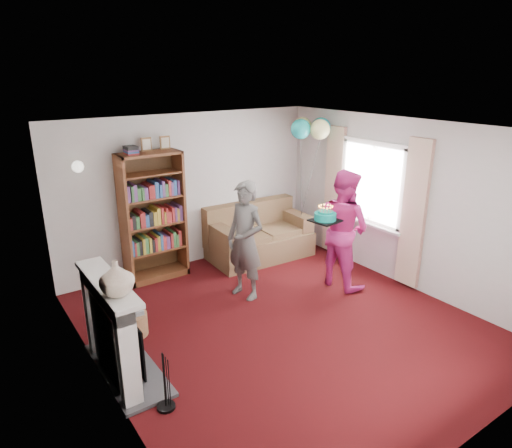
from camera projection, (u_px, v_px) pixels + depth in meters
ground at (283, 324)px, 5.94m from camera, size 5.00×5.00×0.00m
wall_back at (190, 191)px, 7.48m from camera, size 4.50×0.02×2.50m
wall_left at (97, 280)px, 4.31m from camera, size 0.02×5.00×2.50m
wall_right at (405, 204)px, 6.76m from camera, size 0.02×5.00×2.50m
ceiling at (287, 129)px, 5.13m from camera, size 4.50×5.00×0.01m
fireplace at (116, 333)px, 4.79m from camera, size 0.55×1.80×1.12m
window_bay at (371, 198)px, 7.21m from camera, size 0.14×2.02×2.20m
wall_sconce at (78, 167)px, 6.22m from camera, size 0.16×0.23×0.16m
bookcase at (152, 218)px, 7.00m from camera, size 0.94×0.42×2.20m
sofa at (258, 237)px, 8.00m from camera, size 1.75×0.93×0.93m
wicker_basket at (132, 323)px, 5.65m from camera, size 0.38×0.38×0.34m
person_striped at (245, 241)px, 6.41m from camera, size 0.55×0.70×1.71m
person_magenta at (343, 229)px, 6.77m from camera, size 0.77×0.94×1.79m
birthday_cake at (325, 217)px, 6.34m from camera, size 0.36×0.36×0.22m
balloons at (311, 128)px, 7.51m from camera, size 0.77×0.77×1.71m
mantel_vase at (116, 278)px, 4.26m from camera, size 0.37×0.37×0.34m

